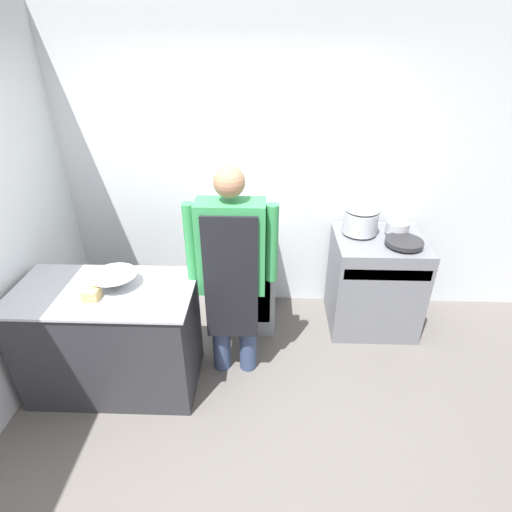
% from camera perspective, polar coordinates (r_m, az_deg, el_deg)
% --- Properties ---
extents(ground_plane, '(14.00, 14.00, 0.00)m').
position_cam_1_polar(ground_plane, '(3.03, -3.34, -25.31)').
color(ground_plane, '#5B5651').
extents(wall_back, '(8.00, 0.05, 2.70)m').
position_cam_1_polar(wall_back, '(3.70, -1.58, 11.68)').
color(wall_back, silver).
rests_on(wall_back, ground_plane).
extents(wall_left, '(0.05, 8.00, 2.70)m').
position_cam_1_polar(wall_left, '(3.52, -30.92, 6.49)').
color(wall_left, silver).
rests_on(wall_left, ground_plane).
extents(prep_counter, '(1.29, 0.69, 0.88)m').
position_cam_1_polar(prep_counter, '(3.28, -19.79, -10.97)').
color(prep_counter, '#2D2D33').
rests_on(prep_counter, ground_plane).
extents(stove, '(0.78, 0.65, 0.92)m').
position_cam_1_polar(stove, '(3.85, 16.51, -3.72)').
color(stove, slate).
rests_on(stove, ground_plane).
extents(fridge_unit, '(0.58, 0.60, 0.81)m').
position_cam_1_polar(fridge_unit, '(3.79, -1.73, -3.73)').
color(fridge_unit, '#93999E').
rests_on(fridge_unit, ground_plane).
extents(person_cook, '(0.66, 0.24, 1.72)m').
position_cam_1_polar(person_cook, '(2.90, -3.46, -1.49)').
color(person_cook, '#38476B').
rests_on(person_cook, ground_plane).
extents(mixing_bowl, '(0.33, 0.33, 0.10)m').
position_cam_1_polar(mixing_bowl, '(3.02, -19.57, -3.27)').
color(mixing_bowl, '#B2B5BC').
rests_on(mixing_bowl, prep_counter).
extents(plastic_tub, '(0.10, 0.10, 0.07)m').
position_cam_1_polar(plastic_tub, '(2.94, -22.48, -5.10)').
color(plastic_tub, '#D8B266').
rests_on(plastic_tub, prep_counter).
extents(stock_pot, '(0.30, 0.30, 0.24)m').
position_cam_1_polar(stock_pot, '(3.63, 14.73, 5.11)').
color(stock_pot, '#B2B5BC').
rests_on(stock_pot, stove).
extents(saute_pan, '(0.31, 0.31, 0.04)m').
position_cam_1_polar(saute_pan, '(3.57, 20.40, 1.87)').
color(saute_pan, '#262628').
rests_on(saute_pan, stove).
extents(sauce_pot, '(0.20, 0.20, 0.10)m').
position_cam_1_polar(sauce_pot, '(3.75, 19.55, 3.92)').
color(sauce_pot, '#B2B5BC').
rests_on(sauce_pot, stove).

